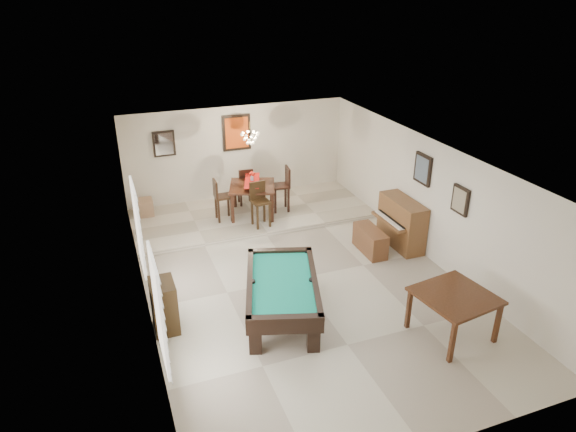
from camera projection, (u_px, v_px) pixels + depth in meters
ground_plane at (298, 279)px, 10.52m from camera, size 6.00×9.00×0.02m
wall_back at (237, 154)px, 13.80m from camera, size 6.00×0.04×2.60m
wall_front at (437, 372)px, 6.15m from camera, size 6.00×0.04×2.60m
wall_left at (140, 247)px, 9.02m from camera, size 0.04×9.00×2.60m
wall_right at (429, 200)px, 10.93m from camera, size 0.04×9.00×2.60m
ceiling at (299, 157)px, 9.43m from camera, size 6.00×9.00×0.04m
dining_step at (252, 214)px, 13.26m from camera, size 6.00×2.50×0.12m
window_left_front at (159, 311)px, 7.12m from camera, size 0.06×1.00×1.70m
window_left_rear at (138, 227)px, 9.49m from camera, size 0.06×1.00×1.70m
pool_table at (282, 300)px, 9.15m from camera, size 1.87×2.55×0.76m
square_table at (452, 315)px, 8.70m from camera, size 1.33×1.33×0.81m
upright_piano at (397, 224)px, 11.58m from camera, size 0.75×1.33×1.11m
piano_bench at (370, 241)px, 11.44m from camera, size 0.41×1.01×0.56m
apothecary_chest at (164, 306)px, 8.84m from camera, size 0.41×0.62×0.93m
dining_table at (253, 198)px, 12.91m from camera, size 1.40×1.40×0.91m
flower_vase at (252, 176)px, 12.67m from camera, size 0.15×0.15×0.24m
dining_chair_south at (261, 205)px, 12.28m from camera, size 0.44×0.44×1.08m
dining_chair_north at (245, 186)px, 13.52m from camera, size 0.40×0.40×1.01m
dining_chair_west at (223, 200)px, 12.60m from camera, size 0.40×0.40×1.06m
dining_chair_east at (280, 189)px, 13.10m from camera, size 0.48×0.48×1.16m
corner_bench at (146, 207)px, 13.00m from camera, size 0.37×0.46×0.40m
chandelier at (250, 134)px, 12.31m from camera, size 0.44×0.44×0.60m
back_painting at (237, 133)px, 13.51m from camera, size 0.75×0.06×0.95m
back_mirror at (164, 144)px, 12.95m from camera, size 0.55×0.06×0.65m
right_picture_upper at (423, 169)px, 10.92m from camera, size 0.06×0.55×0.65m
right_picture_lower at (460, 200)px, 9.90m from camera, size 0.06×0.45×0.55m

